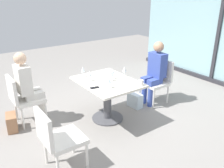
# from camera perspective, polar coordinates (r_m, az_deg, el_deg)

# --- Properties ---
(ground_plane) EXTENTS (12.00, 12.00, 0.00)m
(ground_plane) POSITION_cam_1_polar(r_m,az_deg,el_deg) (4.40, -1.07, -8.16)
(ground_plane) COLOR gray
(window_wall_backdrop) EXTENTS (4.64, 0.10, 2.70)m
(window_wall_backdrop) POSITION_cam_1_polar(r_m,az_deg,el_deg) (6.28, 24.14, 10.97)
(window_wall_backdrop) COLOR #8FB7BC
(window_wall_backdrop) RESTS_ON ground_plane
(dining_table_main) EXTENTS (1.13, 0.87, 0.73)m
(dining_table_main) POSITION_cam_1_polar(r_m,az_deg,el_deg) (4.16, -1.12, -1.82)
(dining_table_main) COLOR silver
(dining_table_main) RESTS_ON ground_plane
(chair_near_window) EXTENTS (0.46, 0.51, 0.87)m
(chair_near_window) POSITION_cam_1_polar(r_m,az_deg,el_deg) (4.93, 10.90, 1.24)
(chair_near_window) COLOR silver
(chair_near_window) RESTS_ON ground_plane
(chair_front_left) EXTENTS (0.46, 0.50, 0.87)m
(chair_front_left) POSITION_cam_1_polar(r_m,az_deg,el_deg) (4.31, -20.50, -2.90)
(chair_front_left) COLOR silver
(chair_front_left) RESTS_ON ground_plane
(chair_front_right) EXTENTS (0.46, 0.50, 0.87)m
(chair_front_right) POSITION_cam_1_polar(r_m,az_deg,el_deg) (3.11, -12.97, -12.11)
(chair_front_right) COLOR silver
(chair_front_right) RESTS_ON ground_plane
(person_near_window) EXTENTS (0.34, 0.39, 1.26)m
(person_near_window) POSITION_cam_1_polar(r_m,az_deg,el_deg) (4.79, 10.16, 3.25)
(person_near_window) COLOR #384C9E
(person_near_window) RESTS_ON ground_plane
(person_front_left) EXTENTS (0.34, 0.39, 1.26)m
(person_front_left) POSITION_cam_1_polar(r_m,az_deg,el_deg) (4.26, -19.46, -0.08)
(person_front_left) COLOR silver
(person_front_left) RESTS_ON ground_plane
(wine_glass_0) EXTENTS (0.07, 0.07, 0.18)m
(wine_glass_0) POSITION_cam_1_polar(r_m,az_deg,el_deg) (4.15, 0.10, 3.04)
(wine_glass_0) COLOR silver
(wine_glass_0) RESTS_ON dining_table_main
(wine_glass_1) EXTENTS (0.07, 0.07, 0.18)m
(wine_glass_1) POSITION_cam_1_polar(r_m,az_deg,el_deg) (3.75, -0.78, 0.95)
(wine_glass_1) COLOR silver
(wine_glass_1) RESTS_ON dining_table_main
(wine_glass_2) EXTENTS (0.07, 0.07, 0.18)m
(wine_glass_2) POSITION_cam_1_polar(r_m,az_deg,el_deg) (4.05, -0.21, 2.57)
(wine_glass_2) COLOR silver
(wine_glass_2) RESTS_ON dining_table_main
(wine_glass_3) EXTENTS (0.07, 0.07, 0.18)m
(wine_glass_3) POSITION_cam_1_polar(r_m,az_deg,el_deg) (4.28, -6.97, 3.46)
(wine_glass_3) COLOR silver
(wine_glass_3) RESTS_ON dining_table_main
(wine_glass_4) EXTENTS (0.07, 0.07, 0.18)m
(wine_glass_4) POSITION_cam_1_polar(r_m,az_deg,el_deg) (4.05, -5.38, 2.44)
(wine_glass_4) COLOR silver
(wine_glass_4) RESTS_ON dining_table_main
(wine_glass_5) EXTENTS (0.07, 0.07, 0.18)m
(wine_glass_5) POSITION_cam_1_polar(r_m,az_deg,el_deg) (4.25, 2.95, 3.48)
(wine_glass_5) COLOR silver
(wine_glass_5) RESTS_ON dining_table_main
(coffee_cup) EXTENTS (0.08, 0.08, 0.09)m
(coffee_cup) POSITION_cam_1_polar(r_m,az_deg,el_deg) (3.92, 6.96, 0.33)
(coffee_cup) COLOR white
(coffee_cup) RESTS_ON dining_table_main
(cell_phone_on_table) EXTENTS (0.10, 0.16, 0.01)m
(cell_phone_on_table) POSITION_cam_1_polar(r_m,az_deg,el_deg) (3.81, -4.18, -0.88)
(cell_phone_on_table) COLOR black
(cell_phone_on_table) RESTS_ON dining_table_main
(handbag_0) EXTENTS (0.31, 0.19, 0.28)m
(handbag_0) POSITION_cam_1_polar(r_m,az_deg,el_deg) (4.76, 5.49, -3.87)
(handbag_0) COLOR silver
(handbag_0) RESTS_ON ground_plane
(handbag_1) EXTENTS (0.33, 0.22, 0.28)m
(handbag_1) POSITION_cam_1_polar(r_m,az_deg,el_deg) (4.33, -22.75, -8.44)
(handbag_1) COLOR #A3704C
(handbag_1) RESTS_ON ground_plane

